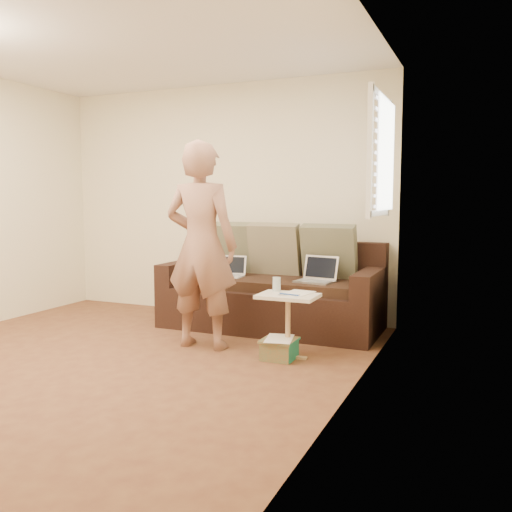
# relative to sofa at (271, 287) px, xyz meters

# --- Properties ---
(floor) EXTENTS (4.50, 4.50, 0.00)m
(floor) POSITION_rel_sofa_xyz_m (-0.81, -1.77, -0.42)
(floor) COLOR #562E20
(floor) RESTS_ON ground
(ceiling) EXTENTS (4.50, 4.50, 0.00)m
(ceiling) POSITION_rel_sofa_xyz_m (-0.81, -1.77, 2.18)
(ceiling) COLOR white
(ceiling) RESTS_ON wall_back
(wall_back) EXTENTS (4.00, 0.00, 4.00)m
(wall_back) POSITION_rel_sofa_xyz_m (-0.81, 0.48, 0.87)
(wall_back) COLOR #F0E6BB
(wall_back) RESTS_ON ground
(wall_right) EXTENTS (0.00, 4.50, 4.50)m
(wall_right) POSITION_rel_sofa_xyz_m (1.19, -1.77, 0.87)
(wall_right) COLOR #F0E6BB
(wall_right) RESTS_ON ground
(window_blinds) EXTENTS (0.12, 0.88, 1.08)m
(window_blinds) POSITION_rel_sofa_xyz_m (1.14, -0.27, 1.28)
(window_blinds) COLOR white
(window_blinds) RESTS_ON wall_right
(sofa) EXTENTS (2.20, 0.95, 0.85)m
(sofa) POSITION_rel_sofa_xyz_m (0.00, 0.00, 0.00)
(sofa) COLOR black
(sofa) RESTS_ON ground
(pillow_left) EXTENTS (0.55, 0.29, 0.57)m
(pillow_left) POSITION_rel_sofa_xyz_m (-0.60, 0.23, 0.37)
(pillow_left) COLOR #5A5D45
(pillow_left) RESTS_ON sofa
(pillow_mid) EXTENTS (0.55, 0.27, 0.57)m
(pillow_mid) POSITION_rel_sofa_xyz_m (-0.05, 0.23, 0.37)
(pillow_mid) COLOR #767454
(pillow_mid) RESTS_ON sofa
(pillow_right) EXTENTS (0.55, 0.28, 0.57)m
(pillow_right) POSITION_rel_sofa_xyz_m (0.55, 0.20, 0.37)
(pillow_right) COLOR #5A5D45
(pillow_right) RESTS_ON sofa
(laptop_silver) EXTENTS (0.39, 0.31, 0.24)m
(laptop_silver) POSITION_rel_sofa_xyz_m (0.50, -0.12, 0.10)
(laptop_silver) COLOR #B7BABC
(laptop_silver) RESTS_ON sofa
(laptop_white) EXTENTS (0.31, 0.24, 0.22)m
(laptop_white) POSITION_rel_sofa_xyz_m (-0.43, -0.11, 0.10)
(laptop_white) COLOR white
(laptop_white) RESTS_ON sofa
(person) EXTENTS (0.69, 0.49, 1.83)m
(person) POSITION_rel_sofa_xyz_m (-0.30, -0.92, 0.49)
(person) COLOR #925B4F
(person) RESTS_ON ground
(side_table) EXTENTS (0.49, 0.34, 0.54)m
(side_table) POSITION_rel_sofa_xyz_m (0.52, -0.92, -0.16)
(side_table) COLOR silver
(side_table) RESTS_ON ground
(drinking_glass) EXTENTS (0.07, 0.07, 0.12)m
(drinking_glass) POSITION_rel_sofa_xyz_m (0.37, -0.80, 0.17)
(drinking_glass) COLOR silver
(drinking_glass) RESTS_ON side_table
(scissors) EXTENTS (0.19, 0.12, 0.02)m
(scissors) POSITION_rel_sofa_xyz_m (0.55, -0.97, 0.12)
(scissors) COLOR silver
(scissors) RESTS_ON side_table
(paper_on_table) EXTENTS (0.25, 0.33, 0.00)m
(paper_on_table) POSITION_rel_sofa_xyz_m (0.57, -0.84, 0.11)
(paper_on_table) COLOR white
(paper_on_table) RESTS_ON side_table
(striped_box) EXTENTS (0.28, 0.28, 0.17)m
(striped_box) POSITION_rel_sofa_xyz_m (0.47, -0.99, -0.34)
(striped_box) COLOR #B94F1B
(striped_box) RESTS_ON ground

